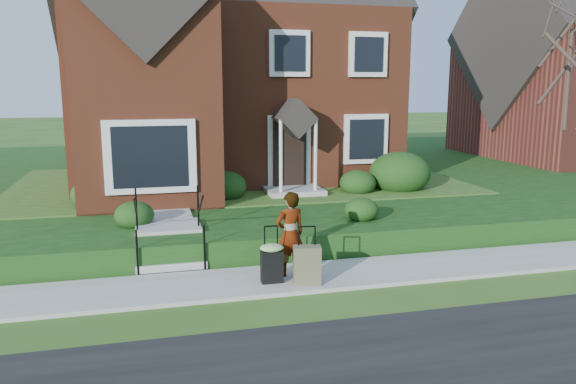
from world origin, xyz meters
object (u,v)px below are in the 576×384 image
object	(u,v)px
front_steps	(169,239)
woman	(290,234)
suitcase_olive	(307,265)
suitcase_black	(272,261)

from	to	relation	value
front_steps	woman	bearing A→B (deg)	-38.14
woman	suitcase_olive	xyz separation A→B (m)	(0.18, -0.56, -0.46)
front_steps	suitcase_black	world-z (taller)	front_steps
front_steps	suitcase_black	distance (m)	2.73
suitcase_olive	front_steps	bearing A→B (deg)	146.84
front_steps	suitcase_olive	xyz separation A→B (m)	(2.40, -2.31, -0.03)
suitcase_black	suitcase_olive	world-z (taller)	suitcase_olive
front_steps	suitcase_olive	size ratio (longest dim) A/B	1.85
front_steps	suitcase_black	size ratio (longest dim) A/B	1.87
woman	front_steps	bearing A→B (deg)	-50.65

